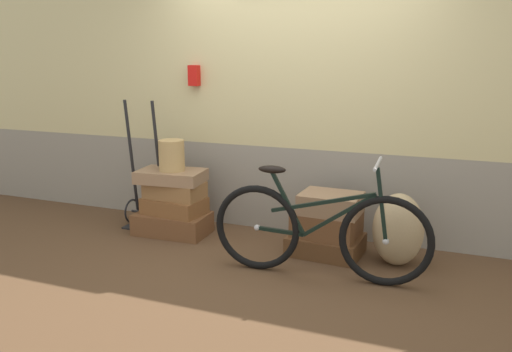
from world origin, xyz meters
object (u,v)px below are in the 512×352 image
Objects in this scene: suitcase_0 at (173,223)px; bicycle at (318,232)px; luggage_trolley at (145,195)px; suitcase_6 at (331,203)px; wicker_basket at (172,155)px; suitcase_3 at (171,176)px; suitcase_4 at (326,244)px; suitcase_5 at (327,224)px; suitcase_2 at (175,190)px; burlap_sack at (398,230)px; suitcase_1 at (174,206)px.

bicycle reaches higher than suitcase_0.
suitcase_0 is at bearing -17.89° from luggage_trolley.
suitcase_6 is 1.73× the size of wicker_basket.
suitcase_3 is 1.68m from bicycle.
suitcase_3 is at bearing -14.69° from luggage_trolley.
wicker_basket is at bearing -15.35° from luggage_trolley.
bicycle reaches higher than suitcase_6.
wicker_basket is 0.23× the size of luggage_trolley.
bicycle is (0.06, -0.50, 0.29)m from suitcase_4.
bicycle is at bearing -78.10° from suitcase_5.
suitcase_6 is (0.03, -0.01, 0.19)m from suitcase_5.
suitcase_0 is 1.67m from bicycle.
suitcase_2 is at bearing 40.32° from suitcase_0.
suitcase_3 is 1.57m from suitcase_6.
suitcase_0 is 0.47m from suitcase_3.
luggage_trolley reaches higher than suitcase_2.
burlap_sack is (2.09, -0.02, -0.13)m from suitcase_2.
suitcase_1 is at bearing -15.42° from luggage_trolley.
burlap_sack reaches higher than suitcase_1.
burlap_sack reaches higher than suitcase_6.
suitcase_5 is 1.90m from luggage_trolley.
burlap_sack is at bearing -2.66° from luggage_trolley.
suitcase_5 is at bearing 0.75° from wicker_basket.
suitcase_6 is (0.03, -0.01, 0.38)m from suitcase_4.
burlap_sack is at bearing 5.49° from suitcase_1.
suitcase_2 is at bearing 70.89° from suitcase_1.
wicker_basket reaches higher than suitcase_1.
burlap_sack is at bearing 0.02° from suitcase_6.
suitcase_4 is at bearing 6.45° from suitcase_1.
suitcase_0 is at bearing -179.81° from burlap_sack.
suitcase_2 is 2.10m from burlap_sack.
burlap_sack is at bearing 2.44° from suitcase_5.
burlap_sack is (2.50, -0.12, -0.02)m from luggage_trolley.
suitcase_2 is 0.89× the size of burlap_sack.
suitcase_4 is 1.01× the size of burlap_sack.
suitcase_2 is at bearing 179.56° from burlap_sack.
suitcase_0 is 2.39× the size of wicker_basket.
suitcase_0 is at bearing -177.03° from suitcase_6.
suitcase_6 is at bearing -5.66° from suitcase_3.
wicker_basket is 1.69m from bicycle.
suitcase_0 is 0.46m from luggage_trolley.
bicycle reaches higher than suitcase_4.
suitcase_5 is 0.52m from bicycle.
suitcase_1 is at bearing 162.79° from bicycle.
suitcase_1 is at bearing -173.87° from suitcase_5.
suitcase_0 is at bearing -70.94° from suitcase_3.
suitcase_2 is 1.63m from bicycle.
suitcase_2 reaches higher than suitcase_4.
wicker_basket is 2.16m from burlap_sack.
suitcase_3 is at bearing 153.14° from wicker_basket.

